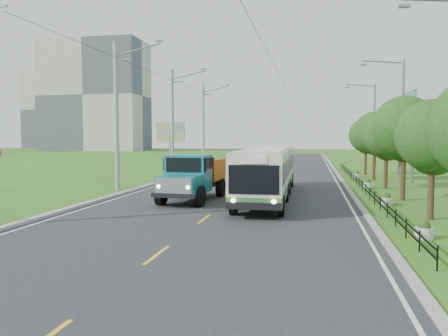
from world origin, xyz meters
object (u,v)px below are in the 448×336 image
(pole_mid, at_px, (173,122))
(tree_third, at_px, (405,131))
(bus, at_px, (269,169))
(tree_fifth, at_px, (375,135))
(planter_near, at_px, (386,200))
(planter_far, at_px, (357,175))
(planter_mid, at_px, (368,184))
(billboard_left, at_px, (170,135))
(tree_back, at_px, (366,137))
(streetlight_far, at_px, (372,125))
(tree_second, at_px, (433,140))
(dump_truck, at_px, (194,174))
(pole_near, at_px, (117,116))
(planter_front, at_px, (424,231))
(pole_far, at_px, (204,125))
(billboard_right, at_px, (407,117))
(tree_fourth, at_px, (387,138))
(streetlight_mid, at_px, (400,119))

(pole_mid, xyz_separation_m, tree_third, (18.12, -12.86, -1.11))
(bus, bearing_deg, tree_fifth, 58.03)
(planter_near, height_order, planter_far, same)
(tree_third, relative_size, bus, 0.40)
(planter_mid, height_order, billboard_left, billboard_left)
(tree_back, xyz_separation_m, streetlight_far, (0.79, 1.86, 1.25))
(tree_second, bearing_deg, streetlight_far, 88.26)
(planter_mid, height_order, dump_truck, dump_truck)
(planter_far, distance_m, bus, 15.99)
(pole_near, bearing_deg, tree_third, -2.71)
(planter_near, bearing_deg, tree_second, -71.97)
(tree_fifth, bearing_deg, planter_mid, -101.56)
(planter_front, bearing_deg, planter_mid, 90.00)
(tree_third, relative_size, streetlight_far, 0.66)
(pole_near, distance_m, dump_truck, 7.99)
(pole_far, relative_size, billboard_right, 1.37)
(streetlight_far, relative_size, billboard_left, 1.74)
(planter_far, bearing_deg, planter_near, -90.00)
(bus, bearing_deg, tree_back, 66.91)
(tree_fifth, bearing_deg, dump_truck, -129.12)
(tree_third, xyz_separation_m, tree_back, (-0.00, 18.00, -0.33))
(pole_far, relative_size, planter_near, 14.93)
(tree_fourth, bearing_deg, planter_far, 99.08)
(pole_far, xyz_separation_m, bus, (10.38, -25.54, -3.35))
(planter_mid, bearing_deg, planter_far, 90.00)
(dump_truck, bearing_deg, pole_mid, 115.76)
(tree_fifth, distance_m, planter_mid, 7.21)
(pole_near, xyz_separation_m, planter_front, (16.86, -11.00, -4.81))
(pole_near, bearing_deg, streetlight_mid, 14.81)
(streetlight_mid, xyz_separation_m, bus, (-8.52, -6.54, -3.15))
(bus, bearing_deg, streetlight_mid, 36.93)
(planter_far, bearing_deg, tree_third, -84.82)
(pole_mid, height_order, bus, pole_mid)
(planter_front, distance_m, planter_mid, 16.00)
(pole_far, relative_size, planter_mid, 14.93)
(streetlight_far, bearing_deg, planter_front, -93.89)
(pole_near, height_order, dump_truck, pole_near)
(streetlight_far, height_order, billboard_right, streetlight_far)
(tree_third, bearing_deg, bus, -174.94)
(tree_back, relative_size, streetlight_far, 0.61)
(planter_front, xyz_separation_m, planter_near, (0.00, 8.00, 0.00))
(planter_near, bearing_deg, pole_far, 121.99)
(planter_near, bearing_deg, tree_fifth, 84.92)
(tree_third, xyz_separation_m, planter_mid, (-1.26, 5.86, -3.70))
(tree_fifth, bearing_deg, pole_far, 144.64)
(streetlight_far, xyz_separation_m, billboard_left, (-20.14, -4.00, -1.04))
(planter_near, xyz_separation_m, bus, (-6.48, 1.46, 1.46))
(tree_third, height_order, tree_fifth, tree_third)
(streetlight_far, relative_size, dump_truck, 1.40)
(pole_far, height_order, bus, pole_far)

